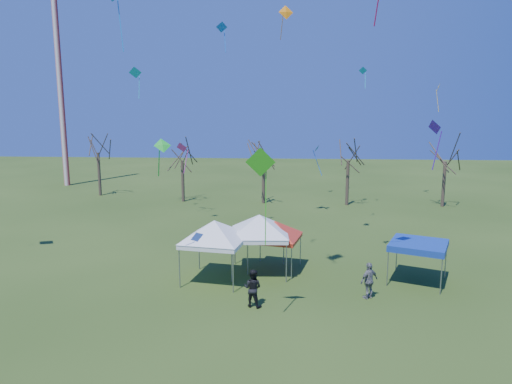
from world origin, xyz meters
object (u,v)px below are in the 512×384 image
tent_white_mid (259,219)px  person_grey (369,281)px  tree_3 (349,144)px  tent_blue (419,245)px  tree_2 (264,141)px  tent_red (275,224)px  tree_0 (97,137)px  tree_4 (447,145)px  radio_mast (60,85)px  tree_1 (182,146)px  tent_white_west (214,225)px  person_dark (253,288)px

tent_white_mid → person_grey: (5.72, -3.29, -2.28)m
tree_3 → tent_blue: (1.31, -20.97, -4.01)m
tree_2 → tent_white_mid: 20.76m
tent_blue → person_grey: (-3.01, -2.50, -1.13)m
person_grey → tent_red: bearing=-75.1°
tree_0 → tent_white_mid: tree_0 is taller
tree_2 → tent_blue: tree_2 is taller
tree_4 → tent_blue: 22.76m
tree_4 → radio_mast: bearing=167.0°
tree_2 → person_grey: tree_2 is taller
tree_1 → tree_4: (26.12, -0.65, 0.27)m
tent_white_west → person_grey: bearing=-13.3°
tree_3 → tree_4: bearing=-0.3°
radio_mast → tree_4: radio_mast is taller
tent_red → person_dark: bearing=-99.4°
tree_0 → tree_4: bearing=-5.3°
radio_mast → tent_white_west: bearing=-52.4°
tree_1 → tent_white_mid: bearing=-65.7°
tree_0 → tent_blue: bearing=-40.8°
tree_1 → tent_red: (10.27, -20.18, -3.04)m
tree_0 → tree_3: bearing=-7.1°
tent_white_west → tree_2: bearing=86.4°
tree_2 → tree_0: bearing=170.8°
radio_mast → tent_red: bearing=-47.0°
tent_white_west → tent_white_mid: 2.73m
tree_0 → tree_2: size_ratio=1.03×
tree_2 → tree_4: tree_2 is taller
tree_0 → tree_2: tree_0 is taller
tree_1 → tent_white_mid: (9.38, -20.78, -2.57)m
tree_3 → tent_red: tree_3 is taller
tent_white_west → person_dark: (2.37, -3.29, -2.25)m
tree_4 → tent_blue: tree_4 is taller
tree_3 → tent_white_mid: (-7.41, -20.17, -2.86)m
tent_blue → person_dark: tent_blue is taller
tree_0 → tree_4: (36.20, -3.38, -0.43)m
tree_2 → tent_red: 20.30m
person_dark → radio_mast: bearing=-36.4°
tent_red → tent_blue: 7.99m
tree_1 → tree_4: tree_4 is taller
radio_mast → tree_0: size_ratio=2.96×
person_dark → tree_2: bearing=-71.6°
tent_white_mid → tent_red: tent_white_mid is taller
person_grey → person_dark: bearing=-22.5°
tree_2 → tent_red: bearing=-84.6°
tree_3 → tent_white_west: size_ratio=1.79×
tree_4 → tree_0: bearing=174.7°
tree_1 → tent_blue: tree_1 is taller
radio_mast → tree_1: bearing=-28.5°
tent_white_west → tent_blue: size_ratio=1.18×
tree_4 → tent_blue: bearing=-111.0°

